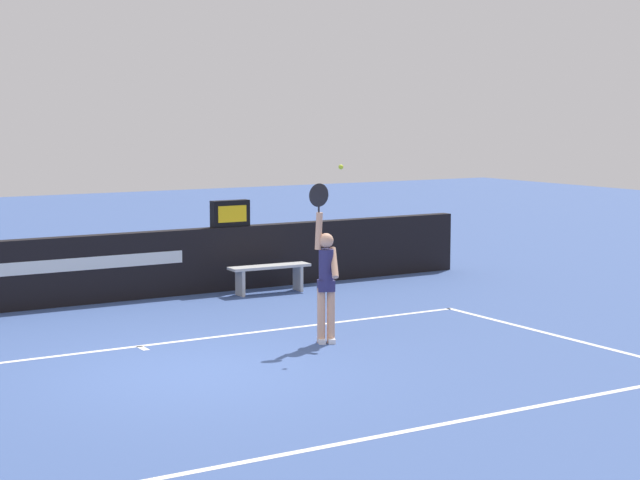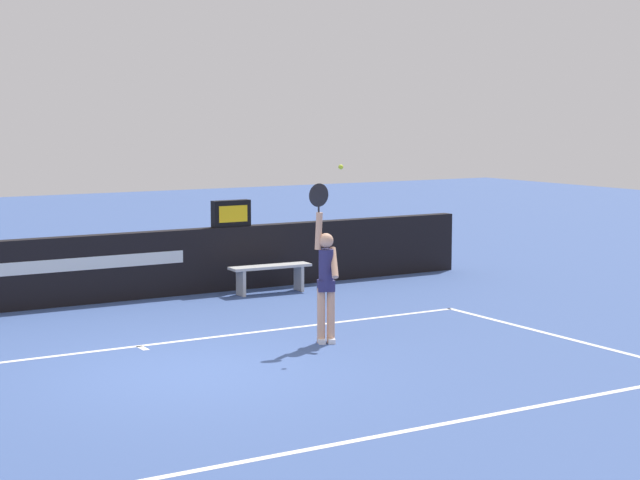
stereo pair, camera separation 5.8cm
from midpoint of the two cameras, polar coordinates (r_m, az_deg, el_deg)
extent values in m
plane|color=#3B5591|center=(13.90, -6.87, -7.06)|extent=(60.00, 60.00, 0.00)
cube|color=white|center=(15.51, -9.60, -5.64)|extent=(11.29, 0.10, 0.00)
cube|color=white|center=(10.90, 0.88, -10.94)|extent=(11.29, 0.10, 0.00)
cube|color=white|center=(16.32, 12.91, -5.09)|extent=(0.10, 5.41, 0.00)
cube|color=white|center=(15.37, -9.39, -5.74)|extent=(0.10, 0.30, 0.00)
cube|color=black|center=(18.85, -13.77, -1.67)|extent=(16.92, 0.26, 1.20)
cube|color=silver|center=(18.60, -14.77, -1.42)|extent=(5.29, 0.01, 0.22)
cube|color=black|center=(19.97, -4.72, 1.43)|extent=(0.75, 0.19, 0.50)
cube|color=yellow|center=(19.88, -4.59, 1.41)|extent=(0.58, 0.01, 0.31)
cylinder|color=tan|center=(15.45, 0.69, -4.07)|extent=(0.12, 0.12, 0.80)
cylinder|color=tan|center=(15.43, 0.17, -4.09)|extent=(0.12, 0.12, 0.80)
cube|color=white|center=(15.51, 0.70, -5.42)|extent=(0.19, 0.26, 0.07)
cube|color=white|center=(15.49, 0.18, -5.43)|extent=(0.19, 0.26, 0.07)
cylinder|color=navy|center=(15.33, 0.43, -1.56)|extent=(0.21, 0.21, 0.57)
cube|color=navy|center=(15.36, 0.43, -2.46)|extent=(0.30, 0.28, 0.16)
sphere|color=tan|center=(15.27, 0.44, -0.03)|extent=(0.21, 0.21, 0.21)
cylinder|color=tan|center=(15.24, 0.04, 0.48)|extent=(0.15, 0.13, 0.54)
cylinder|color=tan|center=(15.27, 0.86, -1.23)|extent=(0.23, 0.38, 0.44)
ellipsoid|color=black|center=(15.19, 0.04, 2.43)|extent=(0.32, 0.16, 0.38)
cylinder|color=black|center=(15.21, 0.04, 1.71)|extent=(0.03, 0.03, 0.18)
sphere|color=#CCE72F|center=(14.96, 1.24, 3.94)|extent=(0.07, 0.07, 0.07)
cube|color=#B8B8B7|center=(19.65, -2.60, -1.44)|extent=(1.58, 0.43, 0.05)
cube|color=#B8B8B7|center=(19.44, -4.18, -2.28)|extent=(0.07, 0.32, 0.50)
cube|color=#B8B8B7|center=(19.95, -1.06, -2.03)|extent=(0.07, 0.32, 0.50)
camera|label=1|loc=(0.03, -89.89, 0.01)|focal=59.57mm
camera|label=2|loc=(0.03, 90.11, -0.01)|focal=59.57mm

